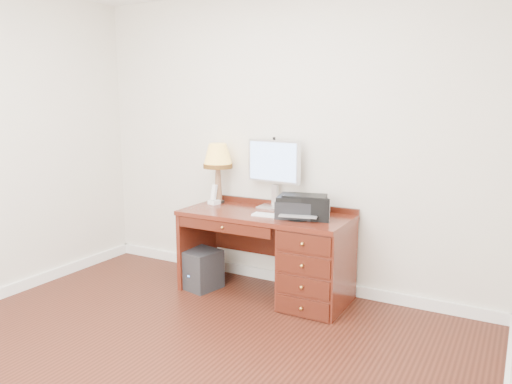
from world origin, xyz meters
The scene contains 12 objects.
ground centered at (0.00, 0.00, 0.00)m, with size 4.00×4.00×0.00m, color black.
room_shell centered at (0.00, 0.63, 0.05)m, with size 4.00×4.00×4.00m.
desk centered at (0.32, 1.40, 0.41)m, with size 1.50×0.67×0.75m.
monitor centered at (-0.04, 1.63, 1.14)m, with size 0.54×0.20×0.62m.
keyboard centered at (0.14, 1.30, 0.76)m, with size 0.38×0.11×0.01m, color white.
mouse_pad centered at (0.35, 1.33, 0.76)m, with size 0.21×0.21×0.04m.
printer centered at (0.34, 1.41, 0.84)m, with size 0.47×0.41×0.18m.
leg_lamp centered at (-0.60, 1.57, 1.17)m, with size 0.28×0.28×0.57m.
phone centered at (-0.60, 1.50, 0.81)m, with size 0.10×0.10×0.19m.
pen_cup centered at (0.28, 1.62, 0.80)m, with size 0.08×0.08×0.10m, color black.
chair centered at (0.39, 1.43, 0.57)m, with size 0.50×0.50×0.95m.
equipment_box centered at (-0.59, 1.25, 0.18)m, with size 0.31×0.31×0.36m, color black.
Camera 1 is at (1.98, -2.38, 1.71)m, focal length 35.00 mm.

